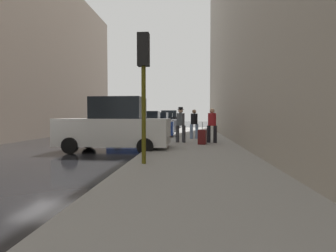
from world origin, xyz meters
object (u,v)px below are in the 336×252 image
at_px(fire_hydrant, 169,131).
at_px(pedestrian_with_beanie, 181,123).
at_px(pedestrian_in_red_jacket, 212,124).
at_px(parked_silver_sedan, 163,122).
at_px(traffic_light, 144,70).
at_px(pedestrian_in_jeans, 194,122).
at_px(parked_black_suv, 168,119).
at_px(parked_gray_coupe, 155,123).
at_px(parked_white_van, 115,127).
at_px(rolling_suitcase, 202,137).
at_px(parked_blue_sedan, 142,126).

relative_size(fire_hydrant, pedestrian_with_beanie, 0.40).
bearing_deg(pedestrian_in_red_jacket, parked_silver_sedan, 104.36).
bearing_deg(traffic_light, pedestrian_in_jeans, 79.64).
height_order(parked_black_suv, pedestrian_in_jeans, parked_black_suv).
xyz_separation_m(parked_gray_coupe, fire_hydrant, (1.80, -6.43, -0.35)).
xyz_separation_m(parked_white_van, parked_black_suv, (0.00, 25.88, 0.00)).
height_order(parked_silver_sedan, rolling_suitcase, parked_silver_sedan).
bearing_deg(parked_blue_sedan, rolling_suitcase, -50.45).
relative_size(traffic_light, pedestrian_with_beanie, 2.03).
bearing_deg(pedestrian_in_red_jacket, parked_gray_coupe, 113.11).
height_order(pedestrian_in_jeans, rolling_suitcase, pedestrian_in_jeans).
height_order(parked_black_suv, rolling_suitcase, parked_black_suv).
xyz_separation_m(traffic_light, rolling_suitcase, (1.85, 5.26, -2.27)).
xyz_separation_m(parked_blue_sedan, parked_black_suv, (-0.00, 19.68, 0.18)).
bearing_deg(parked_silver_sedan, rolling_suitcase, -77.79).
xyz_separation_m(parked_blue_sedan, pedestrian_with_beanie, (2.65, -3.77, 0.29)).
relative_size(parked_black_suv, pedestrian_in_red_jacket, 2.69).
height_order(traffic_light, rolling_suitcase, traffic_light).
bearing_deg(fire_hydrant, rolling_suitcase, -65.18).
xyz_separation_m(parked_gray_coupe, pedestrian_with_beanie, (2.65, -9.83, 0.29)).
distance_m(parked_blue_sedan, pedestrian_in_jeans, 3.69).
height_order(fire_hydrant, traffic_light, traffic_light).
relative_size(pedestrian_in_red_jacket, rolling_suitcase, 1.64).
distance_m(parked_white_van, parked_silver_sedan, 18.85).
distance_m(parked_silver_sedan, pedestrian_in_jeans, 14.54).
distance_m(traffic_light, pedestrian_in_jeans, 8.55).
relative_size(parked_silver_sedan, pedestrian_in_red_jacket, 2.48).
xyz_separation_m(parked_gray_coupe, rolling_suitcase, (3.71, -10.55, -0.36)).
bearing_deg(traffic_light, parked_white_van, 117.61).
distance_m(parked_gray_coupe, traffic_light, 16.03).
relative_size(parked_blue_sedan, parked_black_suv, 0.92).
bearing_deg(parked_gray_coupe, parked_silver_sedan, 90.00).
bearing_deg(pedestrian_in_red_jacket, traffic_light, -111.67).
relative_size(parked_gray_coupe, traffic_light, 1.18).
bearing_deg(pedestrian_in_jeans, pedestrian_in_red_jacket, -69.79).
relative_size(parked_white_van, fire_hydrant, 6.57).
distance_m(parked_gray_coupe, pedestrian_with_beanie, 10.18).
distance_m(parked_black_suv, rolling_suitcase, 24.45).
relative_size(parked_white_van, parked_silver_sedan, 1.09).
xyz_separation_m(parked_blue_sedan, traffic_light, (1.85, -9.75, 1.91)).
height_order(parked_silver_sedan, traffic_light, traffic_light).
bearing_deg(fire_hydrant, parked_blue_sedan, 168.30).
relative_size(parked_gray_coupe, parked_silver_sedan, 1.00).
bearing_deg(parked_silver_sedan, pedestrian_in_jeans, -76.63).
distance_m(parked_blue_sedan, traffic_light, 10.10).
xyz_separation_m(parked_gray_coupe, parked_silver_sedan, (0.00, 6.58, 0.00)).
distance_m(pedestrian_with_beanie, pedestrian_in_jeans, 2.38).
distance_m(parked_white_van, pedestrian_in_red_jacket, 4.85).
xyz_separation_m(parked_white_van, fire_hydrant, (1.80, 5.83, -0.54)).
bearing_deg(pedestrian_in_red_jacket, fire_hydrant, 125.03).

